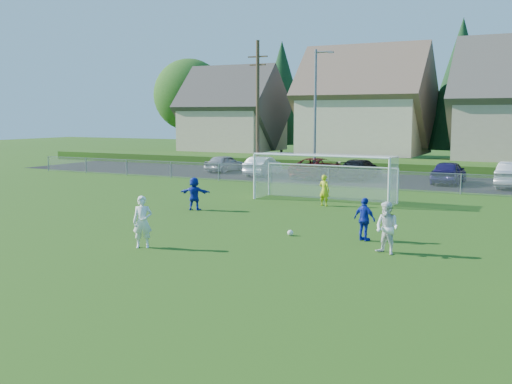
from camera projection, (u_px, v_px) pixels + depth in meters
The scene contains 20 objects.
ground at pixel (132, 271), 17.38m from camera, with size 160.00×160.00×0.00m, color #193D0C.
asphalt_lot at pixel (382, 180), 41.70m from camera, with size 60.00×60.00×0.00m, color black.
grass_embankment at pixel (407, 166), 48.28m from camera, with size 70.00×6.00×0.80m, color #1E420F.
soccer_ball at pixel (290, 233), 22.47m from camera, with size 0.22×0.22×0.22m, color white.
player_white_a at pixel (143, 222), 20.36m from camera, with size 0.65×0.43×1.78m, color white.
player_white_b at pixel (387, 228), 19.43m from camera, with size 0.83×0.65×1.71m, color white.
player_blue_a at pixel (365, 219), 21.50m from camera, with size 0.92×0.38×1.57m, color #1226A9.
player_blue_b at pixel (194, 194), 28.46m from camera, with size 1.47×0.47×1.58m, color #1226A9.
goalkeeper at pixel (324, 190), 29.75m from camera, with size 0.57×0.37×1.56m, color #C5D619.
car_a at pixel (225, 163), 47.60m from camera, with size 1.60×3.98×1.36m, color #9C9FA3.
car_b at pixel (263, 166), 44.80m from camera, with size 1.49×4.26×1.40m, color white.
car_c at pixel (317, 168), 42.80m from camera, with size 2.44×5.30×1.47m, color #500909.
car_d at pixel (360, 169), 42.19m from camera, with size 1.98×4.87×1.41m, color black.
car_e at pixel (449, 172), 39.34m from camera, with size 1.80×4.47×1.52m, color #1D1750.
soccer_goal at pixel (325, 170), 31.37m from camera, with size 7.42×1.90×2.50m.
chainlink_fence at pixel (359, 178), 36.76m from camera, with size 52.06×0.06×1.20m.
streetlight at pixel (316, 110), 41.75m from camera, with size 1.38×0.18×9.00m.
utility_pole at pixel (258, 106), 44.86m from camera, with size 1.60×0.26×10.00m.
houses_row at pixel (451, 83), 53.11m from camera, with size 53.90×11.45×13.27m.
tree_row at pixel (452, 90), 59.13m from camera, with size 65.98×12.36×13.80m.
Camera 1 is at (10.90, -13.47, 4.51)m, focal length 42.00 mm.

